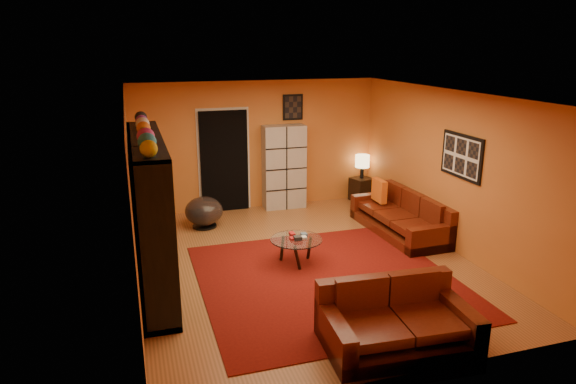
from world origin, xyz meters
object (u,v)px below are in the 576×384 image
object	(u,v)px
table_lamp	(362,162)
side_table	(361,189)
sofa	(404,217)
coffee_table	(296,242)
loveseat	(394,320)
bowl_chair	(204,211)
tv	(154,213)
entertainment_unit	(151,212)
storage_cabinet	(284,167)

from	to	relation	value
table_lamp	side_table	bearing A→B (deg)	0.00
sofa	table_lamp	size ratio (longest dim) A/B	4.33
coffee_table	table_lamp	world-z (taller)	table_lamp
side_table	table_lamp	bearing A→B (deg)	0.00
sofa	coffee_table	size ratio (longest dim) A/B	2.76
loveseat	bowl_chair	world-z (taller)	loveseat
tv	loveseat	size ratio (longest dim) A/B	0.59
side_table	bowl_chair	bearing A→B (deg)	-168.99
tv	side_table	world-z (taller)	tv
entertainment_unit	table_lamp	xyz separation A→B (m)	(4.52, 2.75, -0.19)
storage_cabinet	sofa	bearing A→B (deg)	-51.09
entertainment_unit	tv	distance (m)	0.09
entertainment_unit	tv	xyz separation A→B (m)	(0.05, 0.06, -0.04)
side_table	loveseat	bearing A→B (deg)	-111.19
sofa	loveseat	world-z (taller)	same
entertainment_unit	coffee_table	bearing A→B (deg)	-0.10
entertainment_unit	table_lamp	bearing A→B (deg)	31.33
tv	bowl_chair	xyz separation A→B (m)	(0.96, 2.01, -0.70)
storage_cabinet	bowl_chair	bearing A→B (deg)	-156.85
loveseat	table_lamp	size ratio (longest dim) A/B	3.38
bowl_chair	sofa	bearing A→B (deg)	-21.47
entertainment_unit	table_lamp	size ratio (longest dim) A/B	5.89
loveseat	table_lamp	world-z (taller)	table_lamp
table_lamp	coffee_table	bearing A→B (deg)	-130.94
loveseat	storage_cabinet	world-z (taller)	storage_cabinet
tv	side_table	distance (m)	5.27
coffee_table	bowl_chair	size ratio (longest dim) A/B	1.14
tv	loveseat	bearing A→B (deg)	-135.07
coffee_table	side_table	distance (m)	3.65
storage_cabinet	bowl_chair	world-z (taller)	storage_cabinet
coffee_table	table_lamp	bearing A→B (deg)	49.06
sofa	bowl_chair	xyz separation A→B (m)	(-3.40, 1.34, 0.02)
tv	loveseat	world-z (taller)	tv
tv	loveseat	distance (m)	3.57
tv	entertainment_unit	bearing A→B (deg)	140.41
sofa	storage_cabinet	world-z (taller)	storage_cabinet
entertainment_unit	side_table	bearing A→B (deg)	31.33
tv	loveseat	xyz separation A→B (m)	(2.47, -2.47, -0.73)
entertainment_unit	bowl_chair	bearing A→B (deg)	64.02
sofa	coffee_table	distance (m)	2.40
entertainment_unit	coffee_table	size ratio (longest dim) A/B	3.75
loveseat	side_table	xyz separation A→B (m)	(2.00, 5.16, -0.03)
coffee_table	tv	bearing A→B (deg)	178.24
bowl_chair	side_table	xyz separation A→B (m)	(3.51, 0.68, -0.06)
entertainment_unit	sofa	bearing A→B (deg)	9.37
coffee_table	side_table	world-z (taller)	side_table
sofa	loveseat	distance (m)	3.67
bowl_chair	side_table	bearing A→B (deg)	11.01
tv	table_lamp	world-z (taller)	tv
tv	sofa	bearing A→B (deg)	-81.30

